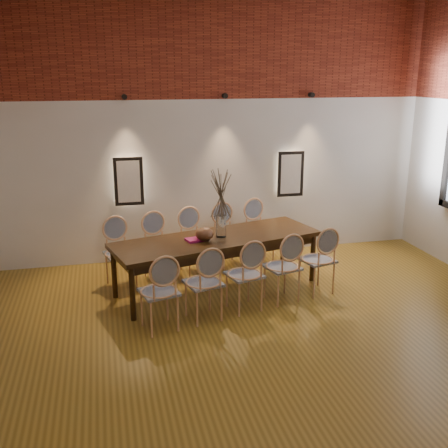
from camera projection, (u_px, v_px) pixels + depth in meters
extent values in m
cube|color=olive|center=(283.00, 366.00, 5.39)|extent=(7.00, 7.00, 0.02)
cube|color=silver|center=(210.00, 132.00, 8.15)|extent=(7.00, 0.10, 4.00)
cube|color=maroon|center=(211.00, 47.00, 7.73)|extent=(7.00, 0.02, 1.50)
cube|color=#FFEAC6|center=(129.00, 181.00, 7.96)|extent=(0.36, 0.06, 0.66)
cube|color=#FFEAC6|center=(290.00, 174.00, 8.54)|extent=(0.36, 0.06, 0.66)
cylinder|color=black|center=(124.00, 97.00, 7.58)|extent=(0.08, 0.10, 0.08)
cylinder|color=black|center=(225.00, 96.00, 7.92)|extent=(0.08, 0.10, 0.08)
cylinder|color=black|center=(311.00, 95.00, 8.22)|extent=(0.08, 0.10, 0.08)
cube|color=#321D0B|center=(217.00, 263.00, 7.18)|extent=(2.98, 1.60, 0.75)
cylinder|color=silver|center=(221.00, 226.00, 7.06)|extent=(0.14, 0.14, 0.30)
ellipsoid|color=#58321B|center=(204.00, 234.00, 6.91)|extent=(0.24, 0.24, 0.18)
cube|color=#90144E|center=(196.00, 239.00, 6.93)|extent=(0.30, 0.24, 0.03)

